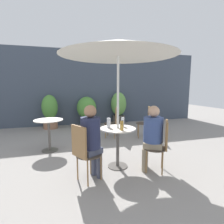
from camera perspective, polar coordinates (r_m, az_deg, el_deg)
The scene contains 17 objects.
ground_plane at distance 3.49m, azimuth 1.21°, elevation -17.72°, with size 20.00×20.00×0.00m, color gray.
storefront_wall at distance 7.25m, azimuth -8.57°, elevation 7.86°, with size 10.00×0.06×3.00m.
cafe_table_near at distance 3.34m, azimuth 1.89°, elevation -8.54°, with size 0.67×0.67×0.76m.
cafe_table_far at distance 4.43m, azimuth -19.92°, elevation -4.89°, with size 0.67×0.67×0.76m.
bistro_chair_0 at distance 2.84m, azimuth -9.22°, elevation -11.91°, with size 0.48×0.47×0.94m.
bistro_chair_1 at distance 3.27m, azimuth 15.71°, elevation -9.43°, with size 0.48×0.47×0.94m.
bistro_chair_2 at distance 5.39m, azimuth 11.16°, elevation -2.40°, with size 0.46×0.44×0.94m.
bistro_chair_3 at distance 5.25m, azimuth 0.73°, elevation -2.52°, with size 0.48×0.47×0.94m.
seated_person_0 at distance 2.87m, azimuth -6.79°, elevation -7.75°, with size 0.40×0.38×1.24m.
seated_person_1 at distance 3.23m, azimuth 13.01°, elevation -6.67°, with size 0.43×0.42×1.20m.
beer_glass_0 at distance 3.11m, azimuth 3.22°, elevation -4.42°, with size 0.06×0.06×0.17m.
beer_glass_1 at distance 3.41m, azimuth 3.53°, elevation -3.25°, with size 0.06×0.06×0.18m.
beer_glass_2 at distance 3.31m, azimuth -1.08°, elevation -3.54°, with size 0.07×0.07×0.19m.
potted_plant_0 at distance 6.82m, azimuth -19.62°, elevation 0.30°, with size 0.57×0.57×1.25m.
potted_plant_1 at distance 6.91m, azimuth -8.28°, elevation 0.96°, with size 0.75×0.75×1.15m.
potted_plant_2 at distance 7.28m, azimuth 2.17°, elevation 1.70°, with size 0.64×0.64×1.32m.
umbrella at distance 3.27m, azimuth 2.03°, elevation 20.15°, with size 2.09×2.09×2.35m.
Camera 1 is at (-0.92, -3.00, 1.52)m, focal length 28.00 mm.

